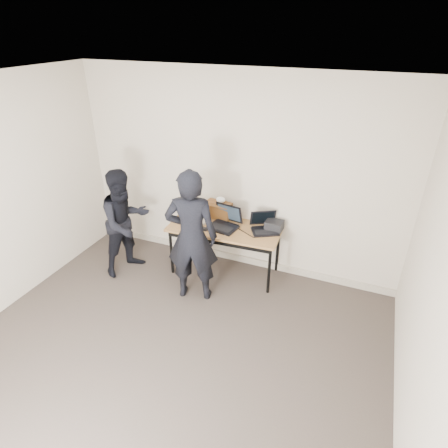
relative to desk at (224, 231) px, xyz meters
The scene contains 13 objects.
room 2.03m from the desk, 89.48° to the right, with size 4.60×4.60×2.80m.
desk is the anchor object (origin of this frame).
laptop_beige 0.44m from the desk, behind, with size 0.38×0.37×0.25m.
laptop_center 0.13m from the desk, 98.93° to the left, with size 0.43×0.42×0.29m.
laptop_right 0.54m from the desk, 14.49° to the left, with size 0.45×0.45×0.25m.
leather_satchel 0.35m from the desk, 128.49° to the left, with size 0.38×0.21×0.25m.
tissue 0.44m from the desk, 123.02° to the left, with size 0.13×0.10×0.08m, color white.
equipment_box 0.67m from the desk, 16.96° to the left, with size 0.22×0.19×0.13m, color black.
power_brick 0.29m from the desk, 142.71° to the right, with size 0.09×0.06×0.03m, color black.
cables 0.11m from the desk, 17.75° to the right, with size 1.16×0.34×0.01m.
person_typist 0.67m from the desk, 105.96° to the right, with size 0.63×0.41×1.73m, color black.
person_observer 1.35m from the desk, 161.59° to the right, with size 0.73×0.57×1.50m, color black.
baseboard 0.69m from the desk, 86.98° to the left, with size 4.50×0.03×0.10m, color #A79C8A.
Camera 1 is at (1.64, -2.14, 3.16)m, focal length 30.00 mm.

